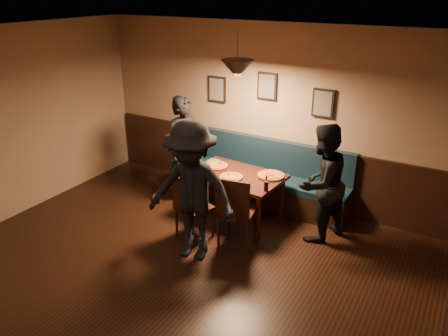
% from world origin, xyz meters
% --- Properties ---
extents(floor, '(7.00, 7.00, 0.00)m').
position_xyz_m(floor, '(0.00, 0.00, 0.00)').
color(floor, black).
rests_on(floor, ground).
extents(ceiling, '(7.00, 7.00, 0.00)m').
position_xyz_m(ceiling, '(0.00, 0.00, 2.80)').
color(ceiling, silver).
rests_on(ceiling, ground).
extents(wall_back, '(6.00, 0.00, 6.00)m').
position_xyz_m(wall_back, '(0.00, 3.50, 1.40)').
color(wall_back, '#8C704F').
rests_on(wall_back, ground).
extents(wainscot, '(5.88, 0.06, 1.00)m').
position_xyz_m(wainscot, '(0.00, 3.47, 0.50)').
color(wainscot, black).
rests_on(wainscot, ground).
extents(booth_bench, '(3.00, 0.60, 1.00)m').
position_xyz_m(booth_bench, '(0.00, 3.20, 0.50)').
color(booth_bench, '#0F232D').
rests_on(booth_bench, ground).
extents(picture_left, '(0.32, 0.04, 0.42)m').
position_xyz_m(picture_left, '(-0.90, 3.47, 1.70)').
color(picture_left, black).
rests_on(picture_left, wall_back).
extents(picture_center, '(0.32, 0.04, 0.42)m').
position_xyz_m(picture_center, '(0.00, 3.47, 1.85)').
color(picture_center, black).
rests_on(picture_center, wall_back).
extents(picture_right, '(0.32, 0.04, 0.42)m').
position_xyz_m(picture_right, '(0.90, 3.47, 1.70)').
color(picture_right, black).
rests_on(picture_right, wall_back).
extents(pendant_lamp, '(0.44, 0.44, 0.25)m').
position_xyz_m(pendant_lamp, '(-0.02, 2.54, 2.25)').
color(pendant_lamp, black).
rests_on(pendant_lamp, ceiling).
extents(dining_table, '(1.41, 0.96, 0.72)m').
position_xyz_m(dining_table, '(-0.02, 2.54, 0.36)').
color(dining_table, black).
rests_on(dining_table, floor).
extents(chair_near_left, '(0.53, 0.53, 0.95)m').
position_xyz_m(chair_near_left, '(-0.26, 1.78, 0.47)').
color(chair_near_left, black).
rests_on(chair_near_left, floor).
extents(chair_near_right, '(0.53, 0.53, 1.04)m').
position_xyz_m(chair_near_right, '(0.34, 1.92, 0.52)').
color(chair_near_right, black).
rests_on(chair_near_right, floor).
extents(diner_left, '(0.59, 0.73, 1.73)m').
position_xyz_m(diner_left, '(-1.02, 2.69, 0.87)').
color(diner_left, black).
rests_on(diner_left, floor).
extents(diner_right, '(0.88, 0.98, 1.66)m').
position_xyz_m(diner_right, '(1.23, 2.63, 0.83)').
color(diner_right, black).
rests_on(diner_right, floor).
extents(diner_front, '(1.26, 0.84, 1.83)m').
position_xyz_m(diner_front, '(-0.02, 1.39, 0.91)').
color(diner_front, black).
rests_on(diner_front, floor).
extents(pizza_a, '(0.38, 0.38, 0.04)m').
position_xyz_m(pizza_a, '(-0.41, 2.63, 0.74)').
color(pizza_a, orange).
rests_on(pizza_a, dining_table).
extents(pizza_b, '(0.39, 0.39, 0.04)m').
position_xyz_m(pizza_b, '(-0.01, 2.38, 0.74)').
color(pizza_b, orange).
rests_on(pizza_b, dining_table).
extents(pizza_c, '(0.48, 0.48, 0.04)m').
position_xyz_m(pizza_c, '(0.46, 2.71, 0.75)').
color(pizza_c, orange).
rests_on(pizza_c, dining_table).
extents(soda_glass, '(0.07, 0.07, 0.13)m').
position_xyz_m(soda_glass, '(0.59, 2.26, 0.79)').
color(soda_glass, black).
rests_on(soda_glass, dining_table).
extents(tabasco_bottle, '(0.03, 0.03, 0.13)m').
position_xyz_m(tabasco_bottle, '(0.49, 2.49, 0.79)').
color(tabasco_bottle, '#8E1104').
rests_on(tabasco_bottle, dining_table).
extents(napkin_a, '(0.17, 0.17, 0.01)m').
position_xyz_m(napkin_a, '(-0.58, 2.81, 0.73)').
color(napkin_a, '#1C6C2F').
rests_on(napkin_a, dining_table).
extents(napkin_b, '(0.16, 0.16, 0.01)m').
position_xyz_m(napkin_b, '(-0.61, 2.26, 0.73)').
color(napkin_b, '#217E2A').
rests_on(napkin_b, dining_table).
extents(cutlery_set, '(0.19, 0.02, 0.00)m').
position_xyz_m(cutlery_set, '(-0.01, 2.17, 0.72)').
color(cutlery_set, '#B5B5B9').
rests_on(cutlery_set, dining_table).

